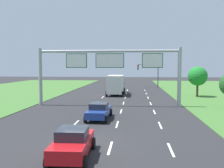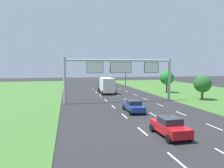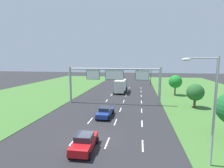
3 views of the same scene
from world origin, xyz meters
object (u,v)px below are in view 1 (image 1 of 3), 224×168
car_near_red (99,111)px  car_lead_silver (73,143)px  box_truck (116,84)px  roadside_tree_far (198,76)px  sign_gantry (109,65)px  traffic_light_mast (149,71)px

car_near_red → car_lead_silver: size_ratio=1.11×
car_lead_silver → car_near_red: bearing=88.2°
car_lead_silver → box_truck: 29.38m
car_lead_silver → roadside_tree_far: size_ratio=0.86×
sign_gantry → roadside_tree_far: size_ratio=3.61×
sign_gantry → traffic_light_mast: (6.39, 27.19, -1.07)m
car_lead_silver → sign_gantry: 17.69m
car_near_red → box_truck: (0.12, 19.71, 1.03)m
car_near_red → sign_gantry: 8.62m
traffic_light_mast → roadside_tree_far: traffic_light_mast is taller
car_near_red → roadside_tree_far: (13.08, 17.90, 2.52)m
car_near_red → traffic_light_mast: bearing=81.2°
roadside_tree_far → traffic_light_mast: bearing=111.2°
box_truck → roadside_tree_far: bearing=-6.8°
box_truck → sign_gantry: 12.58m
car_lead_silver → roadside_tree_far: roadside_tree_far is taller
car_near_red → sign_gantry: bearing=90.6°
car_lead_silver → sign_gantry: size_ratio=0.24×
roadside_tree_far → car_lead_silver: bearing=-115.4°
sign_gantry → traffic_light_mast: bearing=76.8°
roadside_tree_far → car_near_red: bearing=-126.1°
sign_gantry → roadside_tree_far: 16.64m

